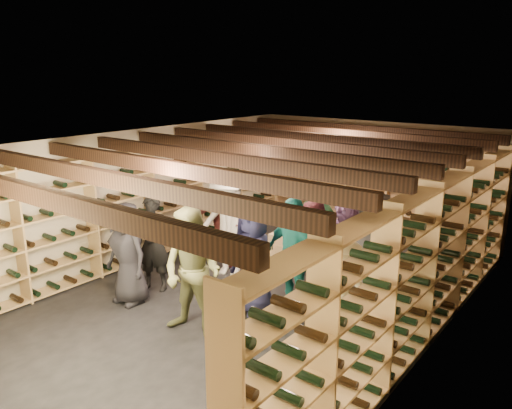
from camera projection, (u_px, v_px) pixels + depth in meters
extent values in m
plane|color=black|center=(260.00, 290.00, 8.02)|extent=(8.00, 8.00, 0.00)
cube|color=#B9AB8F|center=(372.00, 177.00, 10.76)|extent=(5.50, 0.02, 2.40)
cube|color=#B9AB8F|center=(1.00, 316.00, 4.65)|extent=(5.50, 0.02, 2.40)
cube|color=#B9AB8F|center=(143.00, 193.00, 9.34)|extent=(0.02, 8.00, 2.40)
cube|color=#B9AB8F|center=(439.00, 258.00, 6.08)|extent=(0.02, 8.00, 2.40)
cube|color=beige|center=(260.00, 141.00, 7.40)|extent=(5.50, 8.00, 0.01)
cube|color=black|center=(38.00, 195.00, 4.76)|extent=(5.40, 0.12, 0.18)
cube|color=black|center=(114.00, 180.00, 5.43)|extent=(5.40, 0.12, 0.18)
cube|color=black|center=(174.00, 168.00, 6.10)|extent=(5.40, 0.12, 0.18)
cube|color=black|center=(221.00, 159.00, 6.77)|extent=(5.40, 0.12, 0.18)
cube|color=black|center=(260.00, 151.00, 7.44)|extent=(5.40, 0.12, 0.18)
cube|color=black|center=(293.00, 144.00, 8.10)|extent=(5.40, 0.12, 0.18)
cube|color=black|center=(320.00, 139.00, 8.77)|extent=(5.40, 0.12, 0.18)
cube|color=black|center=(344.00, 134.00, 9.44)|extent=(5.40, 0.12, 0.18)
cube|color=black|center=(365.00, 130.00, 10.11)|extent=(5.40, 0.12, 0.18)
cube|color=tan|center=(150.00, 201.00, 9.26)|extent=(0.32, 7.50, 2.15)
cube|color=tan|center=(424.00, 264.00, 6.22)|extent=(0.32, 7.50, 2.15)
cube|color=tan|center=(368.00, 184.00, 10.67)|extent=(4.70, 0.30, 2.15)
cube|color=tan|center=(342.00, 246.00, 9.79)|extent=(0.54, 0.39, 0.17)
cube|color=tan|center=(343.00, 238.00, 9.75)|extent=(0.54, 0.39, 0.17)
cube|color=tan|center=(343.00, 230.00, 9.70)|extent=(0.54, 0.39, 0.17)
cube|color=tan|center=(343.00, 221.00, 9.66)|extent=(0.54, 0.39, 0.17)
cube|color=tan|center=(284.00, 257.00, 9.24)|extent=(0.51, 0.34, 0.17)
cube|color=tan|center=(284.00, 248.00, 9.20)|extent=(0.51, 0.34, 0.17)
cube|color=tan|center=(284.00, 239.00, 9.15)|extent=(0.51, 0.34, 0.17)
cube|color=tan|center=(352.00, 251.00, 9.55)|extent=(0.51, 0.35, 0.17)
imported|color=black|center=(128.00, 253.00, 7.43)|extent=(0.77, 0.51, 1.57)
imported|color=black|center=(154.00, 243.00, 7.88)|extent=(0.67, 0.58, 1.56)
imported|color=brown|center=(193.00, 272.00, 6.50)|extent=(0.96, 0.81, 1.74)
imported|color=beige|center=(335.00, 292.00, 6.09)|extent=(1.17, 0.92, 1.59)
imported|color=#176C69|center=(292.00, 257.00, 7.05)|extent=(1.09, 0.63, 1.74)
imported|color=maroon|center=(224.00, 218.00, 9.00)|extent=(1.61, 0.73, 1.68)
imported|color=#22244C|center=(253.00, 259.00, 7.13)|extent=(0.89, 0.68, 1.62)
imported|color=gray|center=(368.00, 255.00, 7.30)|extent=(0.62, 0.43, 1.62)
imported|color=#4E1D25|center=(314.00, 250.00, 7.62)|extent=(0.88, 0.77, 1.54)
imported|color=#B8B0A8|center=(229.00, 224.00, 8.46)|extent=(1.33, 1.03, 1.82)
imported|color=#214729|center=(315.00, 226.00, 8.68)|extent=(0.96, 0.44, 1.60)
imported|color=#754D7F|center=(346.00, 242.00, 7.78)|extent=(1.62, 0.95, 1.67)
imported|color=#39383E|center=(372.00, 260.00, 6.74)|extent=(1.04, 0.80, 1.89)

